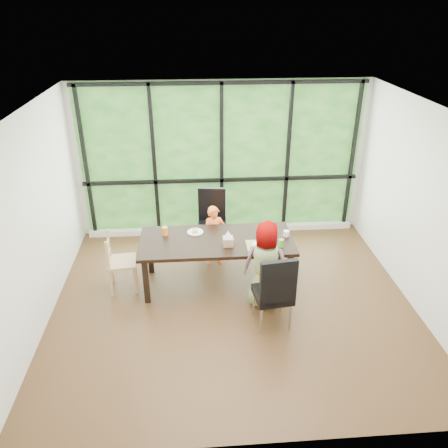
% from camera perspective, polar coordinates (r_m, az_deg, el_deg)
% --- Properties ---
extents(ground, '(5.00, 5.00, 0.00)m').
position_cam_1_polar(ground, '(6.38, 1.15, -10.04)').
color(ground, black).
rests_on(ground, ground).
extents(back_wall, '(5.00, 0.00, 5.00)m').
position_cam_1_polar(back_wall, '(7.74, -0.34, 8.25)').
color(back_wall, silver).
rests_on(back_wall, ground).
extents(foliage_backdrop, '(4.80, 0.02, 2.65)m').
position_cam_1_polar(foliage_backdrop, '(7.73, -0.33, 8.20)').
color(foliage_backdrop, '#195015').
rests_on(foliage_backdrop, back_wall).
extents(window_mullions, '(4.80, 0.06, 2.65)m').
position_cam_1_polar(window_mullions, '(7.69, -0.30, 8.10)').
color(window_mullions, black).
rests_on(window_mullions, back_wall).
extents(window_sill, '(4.80, 0.12, 0.10)m').
position_cam_1_polar(window_sill, '(8.17, -0.26, -0.65)').
color(window_sill, silver).
rests_on(window_sill, ground).
extents(dining_table, '(2.26, 1.11, 0.75)m').
position_cam_1_polar(dining_table, '(6.56, -0.94, -4.89)').
color(dining_table, black).
rests_on(dining_table, ground).
extents(chair_window_leather, '(0.52, 0.52, 1.08)m').
position_cam_1_polar(chair_window_leather, '(7.31, -1.64, 0.16)').
color(chair_window_leather, black).
rests_on(chair_window_leather, ground).
extents(chair_interior_leather, '(0.51, 0.51, 1.08)m').
position_cam_1_polar(chair_interior_leather, '(5.73, 6.30, -8.36)').
color(chair_interior_leather, black).
rests_on(chair_interior_leather, ground).
extents(chair_end_beech, '(0.44, 0.46, 0.90)m').
position_cam_1_polar(chair_end_beech, '(6.59, -13.00, -4.77)').
color(chair_end_beech, tan).
rests_on(chair_end_beech, ground).
extents(child_toddler, '(0.40, 0.31, 1.00)m').
position_cam_1_polar(child_toddler, '(7.01, -1.24, -1.50)').
color(child_toddler, orange).
rests_on(child_toddler, ground).
extents(child_older, '(0.71, 0.57, 1.27)m').
position_cam_1_polar(child_older, '(6.03, 5.59, -5.25)').
color(child_older, gray).
rests_on(child_older, ground).
extents(placemat, '(0.42, 0.31, 0.01)m').
position_cam_1_polar(placemat, '(6.25, 4.82, -2.71)').
color(placemat, tan).
rests_on(placemat, dining_table).
extents(plate_far, '(0.24, 0.24, 0.01)m').
position_cam_1_polar(plate_far, '(6.57, -3.73, -1.04)').
color(plate_far, white).
rests_on(plate_far, dining_table).
extents(plate_near, '(0.23, 0.23, 0.01)m').
position_cam_1_polar(plate_near, '(6.24, 4.71, -2.73)').
color(plate_near, white).
rests_on(plate_near, dining_table).
extents(orange_cup, '(0.08, 0.08, 0.13)m').
position_cam_1_polar(orange_cup, '(6.52, -7.60, -0.92)').
color(orange_cup, orange).
rests_on(orange_cup, dining_table).
extents(green_cup, '(0.07, 0.07, 0.12)m').
position_cam_1_polar(green_cup, '(6.21, 7.37, -2.46)').
color(green_cup, green).
rests_on(green_cup, dining_table).
extents(white_mug, '(0.08, 0.08, 0.09)m').
position_cam_1_polar(white_mug, '(6.51, 8.02, -1.23)').
color(white_mug, white).
rests_on(white_mug, dining_table).
extents(tissue_box, '(0.14, 0.14, 0.12)m').
position_cam_1_polar(tissue_box, '(6.20, 0.54, -2.26)').
color(tissue_box, tan).
rests_on(tissue_box, dining_table).
extents(crepe_rolls_far, '(0.10, 0.12, 0.04)m').
position_cam_1_polar(crepe_rolls_far, '(6.56, -3.73, -0.85)').
color(crepe_rolls_far, tan).
rests_on(crepe_rolls_far, plate_far).
extents(crepe_rolls_near, '(0.05, 0.12, 0.04)m').
position_cam_1_polar(crepe_rolls_near, '(6.23, 4.72, -2.52)').
color(crepe_rolls_near, tan).
rests_on(crepe_rolls_near, plate_near).
extents(straw_white, '(0.01, 0.04, 0.20)m').
position_cam_1_polar(straw_white, '(6.48, -7.65, -0.11)').
color(straw_white, white).
rests_on(straw_white, orange_cup).
extents(straw_pink, '(0.01, 0.04, 0.20)m').
position_cam_1_polar(straw_pink, '(6.17, 7.43, -1.67)').
color(straw_pink, pink).
rests_on(straw_pink, green_cup).
extents(tissue, '(0.12, 0.12, 0.11)m').
position_cam_1_polar(tissue, '(6.15, 0.54, -1.31)').
color(tissue, white).
rests_on(tissue, tissue_box).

